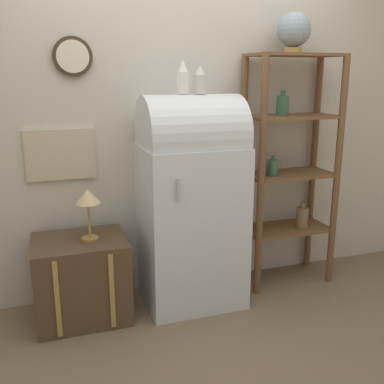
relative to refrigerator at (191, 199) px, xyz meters
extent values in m
plane|color=#7A664C|center=(0.00, -0.27, -0.75)|extent=(12.00, 12.00, 0.00)
cube|color=beige|center=(0.00, 0.30, 0.60)|extent=(7.00, 0.05, 2.70)
cylinder|color=#382D1E|center=(-0.71, 0.26, 0.93)|extent=(0.25, 0.03, 0.25)
cylinder|color=beige|center=(-0.71, 0.25, 0.93)|extent=(0.20, 0.01, 0.20)
cube|color=#C6B793|center=(-0.83, 0.27, 0.31)|extent=(0.45, 0.02, 0.34)
cube|color=silver|center=(0.00, 0.00, -0.19)|extent=(0.67, 0.56, 1.12)
cylinder|color=silver|center=(0.00, 0.00, 0.44)|extent=(0.65, 0.53, 0.53)
cylinder|color=#B7B7BC|center=(-0.18, -0.30, 0.15)|extent=(0.02, 0.02, 0.15)
cube|color=brown|center=(-0.77, 0.00, -0.48)|extent=(0.59, 0.48, 0.55)
cube|color=#AD8942|center=(-0.93, -0.25, -0.48)|extent=(0.03, 0.01, 0.49)
cube|color=#AD8942|center=(-0.60, -0.25, -0.48)|extent=(0.03, 0.01, 0.49)
cylinder|color=brown|center=(0.49, -0.08, 0.11)|extent=(0.05, 0.05, 1.72)
cylinder|color=brown|center=(1.12, -0.08, 0.11)|extent=(0.05, 0.05, 1.72)
cylinder|color=brown|center=(0.49, 0.23, 0.11)|extent=(0.05, 0.05, 1.72)
cylinder|color=brown|center=(1.12, 0.23, 0.11)|extent=(0.05, 0.05, 1.72)
cube|color=brown|center=(0.80, 0.08, -0.33)|extent=(0.66, 0.34, 0.02)
cube|color=brown|center=(0.80, 0.08, 0.10)|extent=(0.66, 0.34, 0.02)
cube|color=brown|center=(0.80, 0.08, 0.53)|extent=(0.66, 0.34, 0.02)
cube|color=brown|center=(0.80, 0.08, 0.96)|extent=(0.66, 0.34, 0.02)
cylinder|color=#335B3D|center=(0.64, 0.03, 0.17)|extent=(0.08, 0.08, 0.12)
cylinder|color=#335B3D|center=(0.64, 0.03, 0.24)|extent=(0.03, 0.03, 0.03)
cylinder|color=#9E998E|center=(0.61, 0.13, 0.16)|extent=(0.08, 0.08, 0.11)
cylinder|color=#9E998E|center=(0.61, 0.13, 0.24)|extent=(0.03, 0.03, 0.03)
cylinder|color=#7F6647|center=(0.92, 0.05, -0.24)|extent=(0.09, 0.09, 0.15)
cylinder|color=#7F6647|center=(0.92, 0.05, -0.15)|extent=(0.04, 0.04, 0.04)
cylinder|color=#335B3D|center=(0.71, 0.06, 0.61)|extent=(0.09, 0.09, 0.14)
cylinder|color=#335B3D|center=(0.71, 0.06, 0.70)|extent=(0.04, 0.04, 0.04)
cylinder|color=#AD8942|center=(0.78, 0.09, 0.99)|extent=(0.13, 0.13, 0.04)
sphere|color=#7F939E|center=(0.78, 0.09, 1.12)|extent=(0.24, 0.24, 0.24)
cylinder|color=white|center=(-0.05, 0.01, 0.77)|extent=(0.07, 0.07, 0.14)
cone|color=white|center=(-0.05, 0.01, 0.88)|extent=(0.06, 0.06, 0.08)
cylinder|color=beige|center=(0.06, 0.00, 0.76)|extent=(0.08, 0.08, 0.12)
cone|color=beige|center=(0.06, 0.00, 0.86)|extent=(0.07, 0.07, 0.07)
cylinder|color=#AD8942|center=(-0.69, -0.02, -0.20)|extent=(0.11, 0.11, 0.02)
cylinder|color=#AD8942|center=(-0.69, -0.02, -0.08)|extent=(0.02, 0.02, 0.23)
cone|color=#DBC184|center=(-0.69, -0.02, 0.08)|extent=(0.16, 0.16, 0.09)
camera|label=1|loc=(-0.95, -2.80, 0.83)|focal=42.00mm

